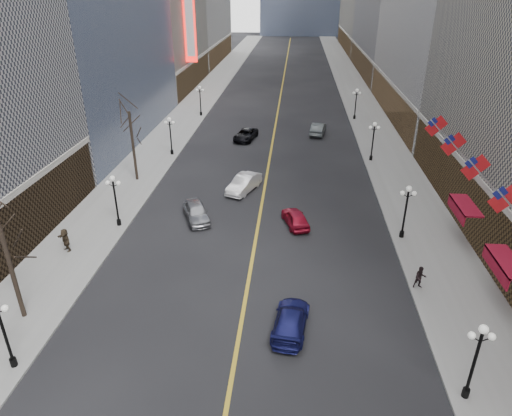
% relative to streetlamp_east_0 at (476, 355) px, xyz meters
% --- Properties ---
extents(sidewalk_east, '(6.00, 230.00, 0.15)m').
position_rel_streetlamp_east_0_xyz_m(sidewalk_east, '(2.20, 56.00, -2.83)').
color(sidewalk_east, gray).
rests_on(sidewalk_east, ground).
extents(sidewalk_west, '(6.00, 230.00, 0.15)m').
position_rel_streetlamp_east_0_xyz_m(sidewalk_west, '(-25.80, 56.00, -2.83)').
color(sidewalk_west, gray).
rests_on(sidewalk_west, ground).
extents(lane_line, '(0.25, 200.00, 0.02)m').
position_rel_streetlamp_east_0_xyz_m(lane_line, '(-11.80, 66.00, -2.89)').
color(lane_line, gold).
rests_on(lane_line, ground).
extents(streetlamp_east_0, '(1.26, 0.44, 4.52)m').
position_rel_streetlamp_east_0_xyz_m(streetlamp_east_0, '(0.00, 0.00, 0.00)').
color(streetlamp_east_0, black).
rests_on(streetlamp_east_0, sidewalk_east).
extents(streetlamp_east_1, '(1.26, 0.44, 4.52)m').
position_rel_streetlamp_east_0_xyz_m(streetlamp_east_1, '(0.00, 16.00, 0.00)').
color(streetlamp_east_1, black).
rests_on(streetlamp_east_1, sidewalk_east).
extents(streetlamp_east_2, '(1.26, 0.44, 4.52)m').
position_rel_streetlamp_east_0_xyz_m(streetlamp_east_2, '(0.00, 34.00, 0.00)').
color(streetlamp_east_2, black).
rests_on(streetlamp_east_2, sidewalk_east).
extents(streetlamp_east_3, '(1.26, 0.44, 4.52)m').
position_rel_streetlamp_east_0_xyz_m(streetlamp_east_3, '(0.00, 52.00, 0.00)').
color(streetlamp_east_3, black).
rests_on(streetlamp_east_3, sidewalk_east).
extents(streetlamp_west_0, '(1.26, 0.44, 4.52)m').
position_rel_streetlamp_east_0_xyz_m(streetlamp_west_0, '(-23.60, 0.00, 0.00)').
color(streetlamp_west_0, black).
rests_on(streetlamp_west_0, sidewalk_west).
extents(streetlamp_west_1, '(1.26, 0.44, 4.52)m').
position_rel_streetlamp_east_0_xyz_m(streetlamp_west_1, '(-23.60, 16.00, 0.00)').
color(streetlamp_west_1, black).
rests_on(streetlamp_west_1, sidewalk_west).
extents(streetlamp_west_2, '(1.26, 0.44, 4.52)m').
position_rel_streetlamp_east_0_xyz_m(streetlamp_west_2, '(-23.60, 34.00, 0.00)').
color(streetlamp_west_2, black).
rests_on(streetlamp_west_2, sidewalk_west).
extents(streetlamp_west_3, '(1.26, 0.44, 4.52)m').
position_rel_streetlamp_east_0_xyz_m(streetlamp_west_3, '(-23.60, 52.00, 0.00)').
color(streetlamp_west_3, black).
rests_on(streetlamp_west_3, sidewalk_west).
extents(flag_2, '(2.87, 0.12, 2.87)m').
position_rel_streetlamp_east_0_xyz_m(flag_2, '(3.51, 8.00, 4.39)').
color(flag_2, '#B2B2B7').
rests_on(flag_2, ground).
extents(flag_3, '(2.87, 0.12, 2.87)m').
position_rel_streetlamp_east_0_xyz_m(flag_3, '(3.51, 13.00, 4.39)').
color(flag_3, '#B2B2B7').
rests_on(flag_3, ground).
extents(flag_4, '(2.87, 0.12, 2.87)m').
position_rel_streetlamp_east_0_xyz_m(flag_4, '(3.51, 18.00, 4.39)').
color(flag_4, '#B2B2B7').
rests_on(flag_4, ground).
extents(flag_5, '(2.87, 0.12, 2.87)m').
position_rel_streetlamp_east_0_xyz_m(flag_5, '(3.51, 23.00, 4.39)').
color(flag_5, '#B2B2B7').
rests_on(flag_5, ground).
extents(awning_b, '(1.40, 4.00, 0.93)m').
position_rel_streetlamp_east_0_xyz_m(awning_b, '(4.30, 8.00, 0.18)').
color(awning_b, maroon).
rests_on(awning_b, ground).
extents(awning_c, '(1.40, 4.00, 0.93)m').
position_rel_streetlamp_east_0_xyz_m(awning_c, '(4.30, 16.00, 0.18)').
color(awning_c, maroon).
rests_on(awning_c, ground).
extents(theatre_marquee, '(2.00, 0.55, 12.00)m').
position_rel_streetlamp_east_0_xyz_m(theatre_marquee, '(-27.68, 66.00, 9.10)').
color(theatre_marquee, red).
rests_on(theatre_marquee, ground).
extents(tree_west_near, '(3.60, 3.60, 7.92)m').
position_rel_streetlamp_east_0_xyz_m(tree_west_near, '(-25.30, 4.00, 3.34)').
color(tree_west_near, '#2D231C').
rests_on(tree_west_near, sidewalk_west).
extents(tree_west_far, '(3.60, 3.60, 7.92)m').
position_rel_streetlamp_east_0_xyz_m(tree_west_far, '(-25.30, 26.00, 3.34)').
color(tree_west_far, '#2D231C').
rests_on(tree_west_far, sidewalk_west).
extents(car_nb_near, '(3.49, 4.96, 1.57)m').
position_rel_streetlamp_east_0_xyz_m(car_nb_near, '(-17.26, 17.77, -2.12)').
color(car_nb_near, gray).
rests_on(car_nb_near, ground).
extents(car_nb_mid, '(3.38, 5.22, 1.62)m').
position_rel_streetlamp_east_0_xyz_m(car_nb_mid, '(-13.80, 24.28, -2.09)').
color(car_nb_mid, silver).
rests_on(car_nb_mid, ground).
extents(car_nb_far, '(3.27, 5.38, 1.39)m').
position_rel_streetlamp_east_0_xyz_m(car_nb_far, '(-15.40, 40.78, -2.20)').
color(car_nb_far, black).
rests_on(car_nb_far, ground).
extents(car_sb_near, '(2.50, 4.94, 1.37)m').
position_rel_streetlamp_east_0_xyz_m(car_sb_near, '(-8.79, 4.33, -2.21)').
color(car_sb_near, navy).
rests_on(car_sb_near, ground).
extents(car_sb_mid, '(2.78, 4.38, 1.39)m').
position_rel_streetlamp_east_0_xyz_m(car_sb_mid, '(-8.63, 17.55, -2.21)').
color(car_sb_mid, maroon).
rests_on(car_sb_mid, ground).
extents(car_sb_far, '(2.50, 5.04, 1.59)m').
position_rel_streetlamp_east_0_xyz_m(car_sb_far, '(-5.77, 44.04, -2.11)').
color(car_sb_far, '#4E5556').
rests_on(car_sb_far, ground).
extents(ped_east_walk, '(0.82, 0.50, 1.62)m').
position_rel_streetlamp_east_0_xyz_m(ped_east_walk, '(-0.20, 9.10, -1.94)').
color(ped_east_walk, black).
rests_on(ped_east_walk, sidewalk_east).
extents(ped_west_far, '(1.64, 1.47, 1.85)m').
position_rel_streetlamp_east_0_xyz_m(ped_west_far, '(-26.13, 11.66, -1.83)').
color(ped_west_far, '#33281C').
rests_on(ped_west_far, sidewalk_west).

